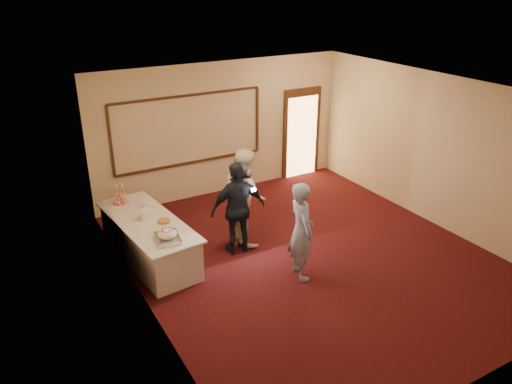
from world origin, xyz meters
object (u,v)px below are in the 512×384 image
pavlova_tray (167,236)px  woman (245,196)px  plate_stack_b (148,205)px  tart (164,221)px  plate_stack_a (146,215)px  man (301,231)px  cupcake_stand (120,196)px  guest (238,209)px  buffet_table (149,240)px

pavlova_tray → woman: 1.86m
plate_stack_b → tart: 0.66m
plate_stack_a → man: size_ratio=0.12×
pavlova_tray → plate_stack_b: (0.10, 1.27, 0.00)m
cupcake_stand → guest: size_ratio=0.25×
plate_stack_a → woman: bearing=-8.7°
tart → guest: 1.32m
cupcake_stand → guest: bearing=-40.9°
man → guest: bearing=33.9°
woman → guest: size_ratio=1.06×
buffet_table → tart: tart is taller
man → plate_stack_b: bearing=51.2°
plate_stack_a → man: man is taller
buffet_table → plate_stack_b: size_ratio=13.21×
woman → plate_stack_a: bearing=87.7°
plate_stack_a → tart: bearing=-51.1°
pavlova_tray → tart: (0.16, 0.62, -0.06)m
buffet_table → plate_stack_b: bearing=69.2°
buffet_table → woman: bearing=-6.7°
buffet_table → pavlova_tray: 0.96m
buffet_table → guest: bearing=-19.6°
guest → woman: bearing=-128.9°
tart → woman: bearing=0.1°
plate_stack_b → guest: guest is taller
cupcake_stand → plate_stack_a: bearing=-77.2°
cupcake_stand → guest: (1.70, -1.47, -0.06)m
woman → plate_stack_b: bearing=74.9°
pavlova_tray → man: size_ratio=0.33×
cupcake_stand → tart: 1.24m
pavlova_tray → man: (1.96, -0.94, 0.00)m
plate_stack_a → guest: 1.62m
pavlova_tray → cupcake_stand: (-0.26, 1.77, 0.07)m
man → guest: size_ratio=0.98×
buffet_table → man: man is taller
pavlova_tray → woman: size_ratio=0.30×
woman → guest: bearing=141.5°
buffet_table → pavlova_tray: pavlova_tray is taller
pavlova_tray → cupcake_stand: 1.79m
man → woman: bearing=18.4°
buffet_table → plate_stack_b: plate_stack_b is taller
man → pavlova_tray: bearing=75.5°
plate_stack_a → cupcake_stand: bearing=102.8°
cupcake_stand → man: 3.50m
cupcake_stand → plate_stack_b: cupcake_stand is taller
cupcake_stand → plate_stack_a: cupcake_stand is taller
buffet_table → man: (2.02, -1.77, 0.46)m
plate_stack_a → woman: 1.84m
plate_stack_a → pavlova_tray: bearing=-85.9°
pavlova_tray → plate_stack_a: (-0.06, 0.90, 0.01)m
buffet_table → cupcake_stand: cupcake_stand is taller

